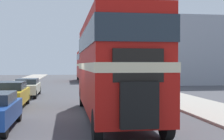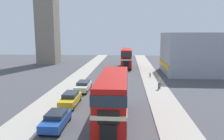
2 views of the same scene
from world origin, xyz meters
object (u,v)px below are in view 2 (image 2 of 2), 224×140
Objects in this scene: church_tower at (46,3)px; bus_distant at (126,57)px; car_parked_near at (56,119)px; car_parked_mid at (70,99)px; car_parked_far at (83,86)px; bicycle_on_pavement at (150,75)px; double_decker_bus at (113,94)px; pedestrian_walking at (159,82)px.

bus_distant is at bearing -14.87° from church_tower.
bus_distant is 34.77m from car_parked_near.
car_parked_far is (0.15, 6.42, -0.05)m from car_parked_mid.
bicycle_on_pavement is 34.34m from church_tower.
double_decker_bus is 2.41× the size of car_parked_mid.
bicycle_on_pavement is at bearing 93.13° from pedestrian_walking.
car_parked_mid is at bearing -91.34° from car_parked_far.
car_parked_near is (-5.81, -34.23, -1.90)m from bus_distant.
car_parked_far is 11.03m from pedestrian_walking.
double_decker_bus is at bearing -91.65° from bus_distant.
double_decker_bus is 21.65m from bicycle_on_pavement.
church_tower reaches higher than double_decker_bus.
double_decker_bus is at bearing -64.71° from car_parked_far.
bus_distant is 0.32× the size of church_tower.
car_parked_far is (-5.02, 10.62, -1.88)m from double_decker_bus.
car_parked_near is 2.31× the size of bicycle_on_pavement.
bus_distant is at bearing 74.79° from car_parked_far.
pedestrian_walking is 1.01× the size of bicycle_on_pavement.
car_parked_far is (-0.14, 12.31, -0.00)m from car_parked_near.
bus_distant is 12.70m from bicycle_on_pavement.
car_parked_mid is 39.95m from church_tower.
car_parked_far is 0.15× the size of church_tower.
church_tower is (-14.99, 27.48, 15.10)m from car_parked_far.
double_decker_bus reaches higher than pedestrian_walking.
car_parked_mid is 0.14× the size of church_tower.
bicycle_on_pavement is (10.30, 22.54, -0.24)m from car_parked_near.
church_tower is at bearing 113.64° from car_parked_mid.
car_parked_far is at bearing -61.39° from church_tower.
church_tower reaches higher than bus_distant.
church_tower reaches higher than pedestrian_walking.
car_parked_mid is at bearing 140.91° from double_decker_bus.
bus_distant reaches higher than double_decker_bus.
bus_distant is 22.79m from car_parked_far.
car_parked_near is 0.13× the size of church_tower.
double_decker_bus is at bearing -62.29° from church_tower.
car_parked_near is 0.92× the size of car_parked_mid.
church_tower is (-15.13, 39.79, 15.10)m from car_parked_near.
pedestrian_walking is (4.96, -20.36, -1.49)m from bus_distant.
pedestrian_walking is 39.48m from church_tower.
bus_distant is at bearing 103.69° from pedestrian_walking.
double_decker_bus is 6.05× the size of bicycle_on_pavement.
pedestrian_walking is at bearing 64.17° from double_decker_bus.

